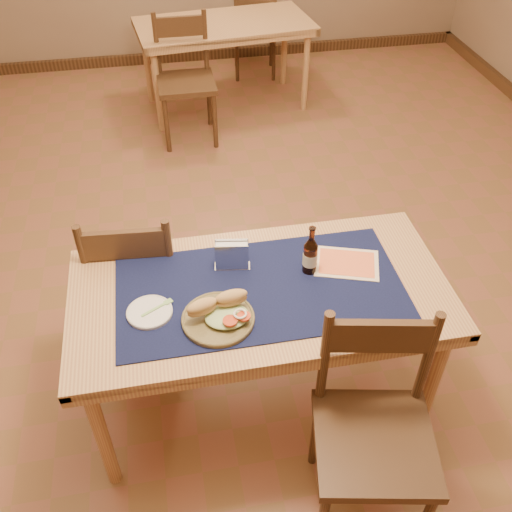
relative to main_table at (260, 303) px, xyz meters
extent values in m
cube|color=brown|center=(0.00, 0.80, -0.68)|extent=(6.00, 7.00, 0.02)
cylinder|color=tan|center=(-0.72, -0.32, -0.31)|extent=(0.06, 0.06, 0.71)
cylinder|color=tan|center=(0.72, -0.32, -0.31)|extent=(0.06, 0.06, 0.71)
cylinder|color=tan|center=(-0.72, 0.32, -0.31)|extent=(0.06, 0.06, 0.71)
cylinder|color=tan|center=(0.72, 0.32, -0.31)|extent=(0.06, 0.06, 0.71)
cube|color=tan|center=(0.00, 0.00, 0.06)|extent=(1.60, 0.80, 0.04)
cube|color=#10153A|center=(0.00, 0.00, 0.09)|extent=(1.20, 0.60, 0.01)
cube|color=#4B301B|center=(0.00, 4.27, -0.62)|extent=(6.00, 0.06, 0.10)
cylinder|color=tan|center=(-0.32, 2.83, -0.31)|extent=(0.05, 0.05, 0.71)
cylinder|color=tan|center=(0.98, 2.97, -0.31)|extent=(0.05, 0.05, 0.71)
cylinder|color=tan|center=(-0.38, 3.39, -0.31)|extent=(0.05, 0.05, 0.71)
cylinder|color=tan|center=(0.91, 3.54, -0.31)|extent=(0.05, 0.05, 0.71)
cube|color=tan|center=(0.30, 3.18, 0.06)|extent=(1.54, 0.89, 0.04)
cylinder|color=#4B301B|center=(-0.33, 0.67, -0.43)|extent=(0.04, 0.04, 0.47)
cylinder|color=#4B301B|center=(-0.71, 0.70, -0.43)|extent=(0.04, 0.04, 0.47)
cylinder|color=#4B301B|center=(-0.36, 0.30, -0.43)|extent=(0.04, 0.04, 0.47)
cylinder|color=#4B301B|center=(-0.73, 0.33, -0.43)|extent=(0.04, 0.04, 0.47)
cube|color=#4B301B|center=(-0.53, 0.50, -0.20)|extent=(0.47, 0.47, 0.04)
cube|color=#4B301B|center=(-0.55, 0.30, 0.16)|extent=(0.38, 0.06, 0.15)
cylinder|color=#4B301B|center=(-0.36, 0.29, 0.04)|extent=(0.04, 0.04, 0.48)
cylinder|color=#4B301B|center=(-0.74, 0.32, 0.04)|extent=(0.04, 0.04, 0.48)
cylinder|color=#4B301B|center=(0.17, -0.40, -0.43)|extent=(0.04, 0.04, 0.48)
cylinder|color=#4B301B|center=(0.55, -0.47, -0.43)|extent=(0.04, 0.04, 0.48)
cube|color=#4B301B|center=(0.32, -0.63, -0.18)|extent=(0.53, 0.53, 0.04)
cube|color=#4B301B|center=(0.36, -0.43, 0.19)|extent=(0.39, 0.11, 0.15)
cylinder|color=#4B301B|center=(0.17, -0.39, 0.06)|extent=(0.04, 0.04, 0.49)
cylinder|color=#4B301B|center=(0.55, -0.46, 0.06)|extent=(0.04, 0.04, 0.49)
cylinder|color=#4B301B|center=(-0.28, 2.46, -0.43)|extent=(0.04, 0.04, 0.48)
cylinder|color=#4B301B|center=(0.10, 2.46, -0.43)|extent=(0.04, 0.04, 0.48)
cylinder|color=#4B301B|center=(-0.28, 2.84, -0.43)|extent=(0.04, 0.04, 0.48)
cylinder|color=#4B301B|center=(0.10, 2.84, -0.43)|extent=(0.04, 0.04, 0.48)
cube|color=#4B301B|center=(-0.09, 2.65, -0.19)|extent=(0.45, 0.45, 0.04)
cube|color=#4B301B|center=(-0.09, 2.85, 0.19)|extent=(0.39, 0.03, 0.15)
cylinder|color=#4B301B|center=(-0.28, 2.85, 0.06)|extent=(0.04, 0.04, 0.49)
cylinder|color=#4B301B|center=(0.10, 2.85, 0.06)|extent=(0.04, 0.04, 0.49)
cylinder|color=#4B301B|center=(0.88, 3.98, -0.44)|extent=(0.04, 0.04, 0.45)
cylinder|color=#4B301B|center=(0.52, 4.03, -0.44)|extent=(0.04, 0.04, 0.45)
cylinder|color=#4B301B|center=(0.83, 3.63, -0.44)|extent=(0.04, 0.04, 0.45)
cylinder|color=#4B301B|center=(0.48, 3.68, -0.44)|extent=(0.04, 0.04, 0.45)
cube|color=#4B301B|center=(0.68, 3.83, -0.22)|extent=(0.47, 0.47, 0.04)
cylinder|color=#4B301B|center=(0.83, 3.62, 0.01)|extent=(0.04, 0.04, 0.46)
cylinder|color=#4B301B|center=(0.47, 3.67, 0.01)|extent=(0.04, 0.04, 0.46)
cylinder|color=brown|center=(-0.20, -0.15, 0.10)|extent=(0.29, 0.29, 0.02)
torus|color=brown|center=(-0.20, -0.15, 0.10)|extent=(0.29, 0.29, 0.01)
ellipsoid|color=#BBD895|center=(-0.16, -0.16, 0.12)|extent=(0.18, 0.14, 0.03)
ellipsoid|color=tan|center=(-0.26, -0.14, 0.16)|extent=(0.14, 0.09, 0.07)
ellipsoid|color=tan|center=(-0.14, -0.11, 0.16)|extent=(0.13, 0.07, 0.07)
cylinder|color=#BC3919|center=(-0.16, -0.21, 0.14)|extent=(0.06, 0.06, 0.01)
cylinder|color=#BC3919|center=(-0.10, -0.19, 0.14)|extent=(0.05, 0.05, 0.01)
torus|color=white|center=(-0.12, -0.19, 0.15)|extent=(0.06, 0.06, 0.01)
cylinder|color=silver|center=(-0.46, -0.06, 0.09)|extent=(0.18, 0.18, 0.01)
torus|color=silver|center=(-0.46, -0.06, 0.10)|extent=(0.18, 0.18, 0.01)
cube|color=#84BA66|center=(-0.45, -0.06, 0.10)|extent=(0.10, 0.06, 0.00)
cube|color=#84BA66|center=(-0.39, -0.02, 0.10)|extent=(0.04, 0.04, 0.00)
cylinder|color=#4D210D|center=(0.23, 0.07, 0.16)|extent=(0.06, 0.06, 0.14)
cone|color=#4D210D|center=(0.23, 0.07, 0.24)|extent=(0.06, 0.06, 0.04)
cylinder|color=#4D210D|center=(0.23, 0.07, 0.29)|extent=(0.02, 0.02, 0.06)
cylinder|color=#4D210D|center=(0.23, 0.07, 0.32)|extent=(0.03, 0.03, 0.01)
cylinder|color=beige|center=(0.23, 0.07, 0.16)|extent=(0.06, 0.06, 0.06)
cube|color=silver|center=(-0.10, 0.16, 0.09)|extent=(0.16, 0.08, 0.00)
cube|color=silver|center=(-0.10, 0.13, 0.16)|extent=(0.14, 0.03, 0.13)
cube|color=silver|center=(-0.09, 0.18, 0.16)|extent=(0.14, 0.03, 0.13)
cube|color=silver|center=(-0.10, 0.16, 0.15)|extent=(0.14, 0.06, 0.12)
cube|color=#42ACD4|center=(-0.10, 0.14, 0.17)|extent=(0.10, 0.02, 0.04)
cube|color=beige|center=(0.40, 0.08, 0.09)|extent=(0.33, 0.28, 0.00)
cube|color=orange|center=(0.40, 0.08, 0.09)|extent=(0.28, 0.23, 0.00)
camera|label=1|loc=(-0.33, -1.67, 1.78)|focal=40.00mm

